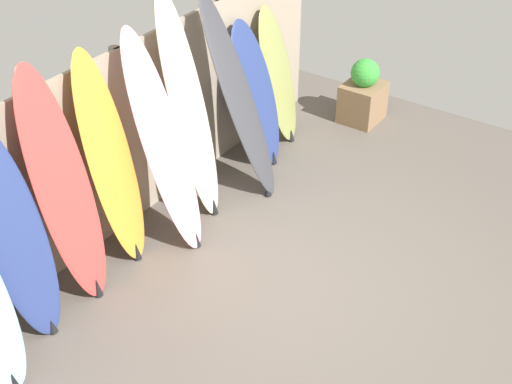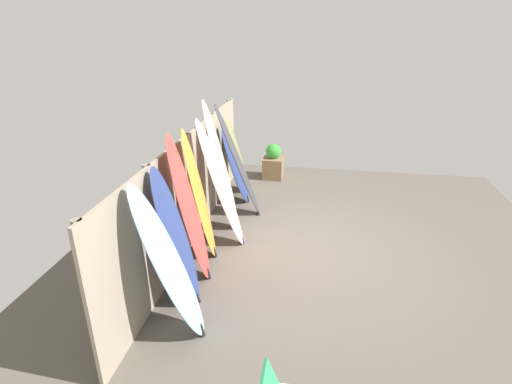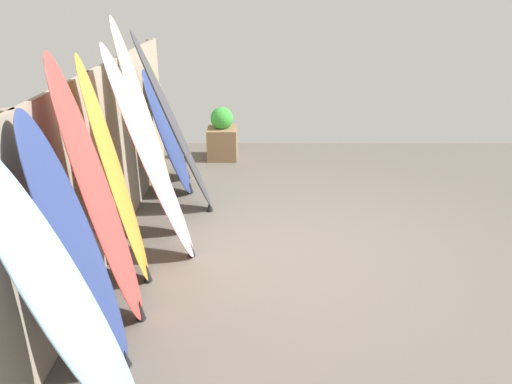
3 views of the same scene
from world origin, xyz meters
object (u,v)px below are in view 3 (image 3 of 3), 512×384
surfboard_orange_3 (116,179)px  surfboard_navy_7 (168,135)px  surfboard_cream_5 (149,134)px  surfboard_olive_8 (170,124)px  surfboard_charcoal_6 (175,127)px  surfboard_red_2 (100,201)px  surfboard_skyblue_0 (65,302)px  planter_box (222,136)px  surfboard_pink_4 (151,159)px  surfboard_navy_1 (78,252)px

surfboard_orange_3 → surfboard_navy_7: surfboard_orange_3 is taller
surfboard_cream_5 → surfboard_olive_8: bearing=2.6°
surfboard_orange_3 → surfboard_charcoal_6: 1.56m
surfboard_orange_3 → surfboard_olive_8: (2.63, -0.01, -0.21)m
surfboard_red_2 → surfboard_olive_8: size_ratio=1.34×
surfboard_skyblue_0 → planter_box: 5.28m
surfboard_skyblue_0 → surfboard_charcoal_6: (3.21, -0.10, 0.10)m
surfboard_red_2 → surfboard_pink_4: size_ratio=1.02×
surfboard_navy_1 → surfboard_charcoal_6: surfboard_charcoal_6 is taller
surfboard_orange_3 → planter_box: 3.67m
surfboard_cream_5 → surfboard_orange_3: bearing=175.1°
surfboard_red_2 → surfboard_navy_7: 2.67m
surfboard_charcoal_6 → surfboard_olive_8: size_ratio=1.33×
surfboard_skyblue_0 → surfboard_navy_1: surfboard_skyblue_0 is taller
surfboard_navy_1 → surfboard_red_2: size_ratio=0.88×
surfboard_skyblue_0 → surfboard_cream_5: size_ratio=0.84×
surfboard_red_2 → surfboard_orange_3: (0.56, 0.03, -0.04)m
surfboard_navy_1 → surfboard_pink_4: (1.55, -0.17, 0.10)m
surfboard_charcoal_6 → surfboard_olive_8: (1.09, 0.25, -0.26)m
surfboard_skyblue_0 → surfboard_charcoal_6: size_ratio=0.90×
surfboard_navy_1 → surfboard_charcoal_6: bearing=-4.8°
surfboard_charcoal_6 → surfboard_navy_7: size_ratio=1.32×
surfboard_navy_1 → surfboard_red_2: bearing=0.1°
surfboard_navy_1 → surfboard_olive_8: size_ratio=1.17×
surfboard_pink_4 → surfboard_charcoal_6: surfboard_charcoal_6 is taller
surfboard_skyblue_0 → surfboard_navy_1: bearing=12.2°
surfboard_skyblue_0 → surfboard_navy_1: 0.59m
surfboard_cream_5 → planter_box: surfboard_cream_5 is taller
surfboard_red_2 → surfboard_navy_7: bearing=-0.9°
surfboard_charcoal_6 → surfboard_navy_1: bearing=175.2°
surfboard_navy_7 → surfboard_olive_8: surfboard_navy_7 is taller
surfboard_charcoal_6 → surfboard_cream_5: bearing=163.5°
surfboard_red_2 → planter_box: bearing=-8.4°
surfboard_red_2 → surfboard_orange_3: size_ratio=1.04×
surfboard_skyblue_0 → surfboard_red_2: bearing=6.5°
planter_box → surfboard_olive_8: bearing=145.7°
surfboard_skyblue_0 → surfboard_navy_7: 3.77m
surfboard_cream_5 → surfboard_navy_1: bearing=178.6°
surfboard_navy_1 → planter_box: bearing=-7.4°
surfboard_cream_5 → planter_box: (2.59, -0.56, -0.76)m
surfboard_cream_5 → surfboard_olive_8: surfboard_cream_5 is taller
surfboard_navy_1 → surfboard_cream_5: bearing=-1.4°
surfboard_orange_3 → surfboard_olive_8: size_ratio=1.28×
surfboard_red_2 → surfboard_charcoal_6: 2.12m
surfboard_orange_3 → surfboard_cream_5: surfboard_cream_5 is taller
surfboard_cream_5 → surfboard_navy_7: bearing=0.6°
surfboard_navy_1 → surfboard_navy_7: 3.19m
surfboard_red_2 → surfboard_cream_5: surfboard_cream_5 is taller
surfboard_skyblue_0 → surfboard_navy_7: bearing=1.3°
surfboard_cream_5 → surfboard_olive_8: (1.66, 0.08, -0.33)m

